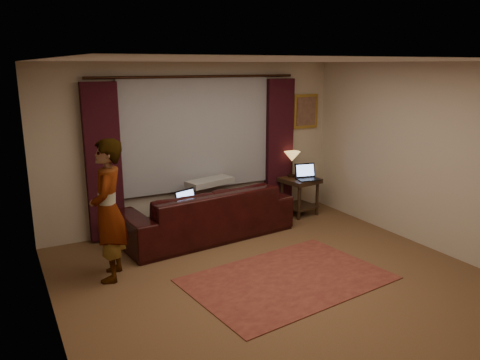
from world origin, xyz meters
name	(u,v)px	position (x,y,z in m)	size (l,w,h in m)	color
floor	(279,282)	(0.00, 0.00, -0.01)	(5.00, 5.00, 0.01)	brown
ceiling	(284,61)	(0.00, 0.00, 2.60)	(5.00, 5.00, 0.02)	silver
wall_back	(196,145)	(0.00, 2.50, 1.30)	(5.00, 0.02, 2.60)	#C0B098
wall_left	(48,209)	(-2.50, 0.00, 1.30)	(0.02, 5.00, 2.60)	#C0B098
wall_right	(433,158)	(2.50, 0.00, 1.30)	(0.02, 5.00, 2.60)	#C0B098
sheer_curtain	(198,133)	(0.00, 2.44, 1.50)	(2.50, 0.05, 1.80)	#93939A
drape_left	(103,163)	(-1.50, 2.39, 1.18)	(0.50, 0.14, 2.30)	black
drape_right	(279,146)	(1.50, 2.39, 1.18)	(0.50, 0.14, 2.30)	black
curtain_rod	(198,77)	(0.00, 2.39, 2.38)	(0.04, 0.04, 3.40)	black
picture_frame	(306,111)	(2.10, 2.47, 1.75)	(0.50, 0.04, 0.60)	#BB9136
sofa	(206,203)	(-0.13, 1.86, 0.53)	(2.61, 1.13, 1.05)	black
throw_blanket	(210,164)	(0.07, 2.14, 1.05)	(0.77, 0.31, 0.09)	gray
clothing_pile	(259,190)	(0.76, 1.79, 0.62)	(0.46, 0.35, 0.19)	#7D4453
laptop_sofa	(192,200)	(-0.44, 1.67, 0.66)	(0.36, 0.39, 0.26)	black
area_rug	(287,279)	(0.13, 0.01, 0.01)	(2.38, 1.59, 0.01)	brown
end_table	(299,196)	(1.74, 2.07, 0.33)	(0.56, 0.56, 0.65)	black
tiffany_lamp	(292,164)	(1.67, 2.22, 0.88)	(0.28, 0.28, 0.45)	#9E9A3A
laptop_table	(308,172)	(1.79, 1.91, 0.78)	(0.36, 0.40, 0.26)	black
person	(108,211)	(-1.75, 1.08, 0.86)	(0.51, 0.51, 1.73)	gray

